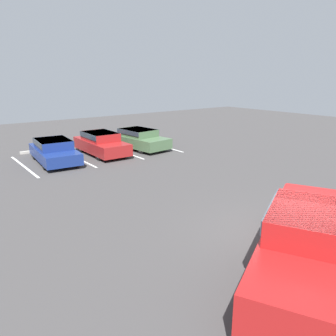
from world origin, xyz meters
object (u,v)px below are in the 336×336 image
(parked_sedan_b, at_px, (101,143))
(parked_sedan_c, at_px, (139,138))
(wheel_stop_curb, at_px, (37,151))
(parked_sedan_a, at_px, (54,150))
(pickup_truck, at_px, (311,239))
(traffic_cone, at_px, (330,199))

(parked_sedan_b, distance_m, parked_sedan_c, 2.61)
(wheel_stop_curb, bearing_deg, parked_sedan_a, -88.80)
(pickup_truck, distance_m, traffic_cone, 4.86)
(pickup_truck, relative_size, wheel_stop_curb, 3.33)
(parked_sedan_b, relative_size, traffic_cone, 7.73)
(wheel_stop_curb, bearing_deg, parked_sedan_b, -44.93)
(parked_sedan_a, distance_m, wheel_stop_curb, 3.10)
(pickup_truck, distance_m, wheel_stop_curb, 16.93)
(parked_sedan_a, height_order, traffic_cone, parked_sedan_a)
(parked_sedan_b, bearing_deg, pickup_truck, -5.81)
(parked_sedan_a, relative_size, parked_sedan_b, 1.02)
(traffic_cone, bearing_deg, pickup_truck, -158.67)
(parked_sedan_a, xyz_separation_m, traffic_cone, (5.67, -12.07, -0.40))
(pickup_truck, bearing_deg, parked_sedan_b, 56.96)
(parked_sedan_a, height_order, parked_sedan_c, parked_sedan_c)
(parked_sedan_b, height_order, traffic_cone, parked_sedan_b)
(traffic_cone, bearing_deg, parked_sedan_b, 103.11)
(traffic_cone, xyz_separation_m, wheel_stop_curb, (-5.74, 15.11, -0.19))
(wheel_stop_curb, bearing_deg, parked_sedan_c, -27.56)
(parked_sedan_c, height_order, traffic_cone, parked_sedan_c)
(parked_sedan_b, bearing_deg, wheel_stop_curb, -134.03)
(pickup_truck, relative_size, parked_sedan_a, 1.46)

